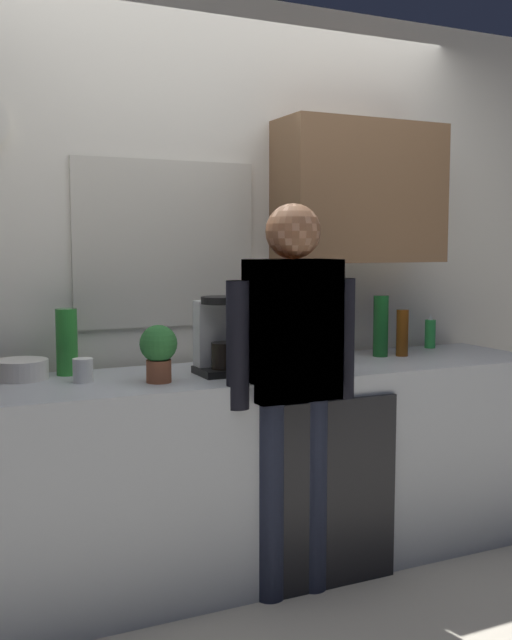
# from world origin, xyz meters

# --- Properties ---
(ground_plane) EXTENTS (8.00, 8.00, 0.00)m
(ground_plane) POSITION_xyz_m (0.00, 0.00, 0.00)
(ground_plane) COLOR beige
(kitchen_counter) EXTENTS (2.80, 0.64, 0.89)m
(kitchen_counter) POSITION_xyz_m (0.00, 0.30, 0.45)
(kitchen_counter) COLOR #B2B7BC
(kitchen_counter) RESTS_ON ground_plane
(dishwasher_panel) EXTENTS (0.56, 0.02, 0.80)m
(dishwasher_panel) POSITION_xyz_m (0.20, -0.03, 0.40)
(dishwasher_panel) COLOR black
(dishwasher_panel) RESTS_ON ground_plane
(back_wall_assembly) EXTENTS (4.40, 0.42, 2.60)m
(back_wall_assembly) POSITION_xyz_m (0.08, 0.70, 1.36)
(back_wall_assembly) COLOR silver
(back_wall_assembly) RESTS_ON ground_plane
(coffee_maker) EXTENTS (0.20, 0.20, 0.33)m
(coffee_maker) POSITION_xyz_m (-0.20, 0.28, 1.04)
(coffee_maker) COLOR black
(coffee_maker) RESTS_ON kitchen_counter
(bottle_amber_beer) EXTENTS (0.06, 0.06, 0.23)m
(bottle_amber_beer) POSITION_xyz_m (0.80, 0.36, 1.01)
(bottle_amber_beer) COLOR brown
(bottle_amber_beer) RESTS_ON kitchen_counter
(bottle_dark_sauce) EXTENTS (0.06, 0.06, 0.18)m
(bottle_dark_sauce) POSITION_xyz_m (0.07, 0.09, 0.98)
(bottle_dark_sauce) COLOR black
(bottle_dark_sauce) RESTS_ON kitchen_counter
(bottle_green_wine) EXTENTS (0.07, 0.07, 0.30)m
(bottle_green_wine) POSITION_xyz_m (0.70, 0.40, 1.04)
(bottle_green_wine) COLOR #195923
(bottle_green_wine) RESTS_ON kitchen_counter
(bottle_clear_soda) EXTENTS (0.09, 0.09, 0.28)m
(bottle_clear_soda) POSITION_xyz_m (-0.79, 0.52, 1.03)
(bottle_clear_soda) COLOR #2D8C33
(bottle_clear_soda) RESTS_ON kitchen_counter
(cup_yellow_cup) EXTENTS (0.07, 0.07, 0.08)m
(cup_yellow_cup) POSITION_xyz_m (0.12, 0.31, 0.93)
(cup_yellow_cup) COLOR yellow
(cup_yellow_cup) RESTS_ON kitchen_counter
(cup_white_mug) EXTENTS (0.08, 0.08, 0.09)m
(cup_white_mug) POSITION_xyz_m (-0.77, 0.33, 0.94)
(cup_white_mug) COLOR white
(cup_white_mug) RESTS_ON kitchen_counter
(mixing_bowl) EXTENTS (0.22, 0.22, 0.08)m
(mixing_bowl) POSITION_xyz_m (-0.99, 0.50, 0.93)
(mixing_bowl) COLOR white
(mixing_bowl) RESTS_ON kitchen_counter
(potted_plant) EXTENTS (0.15, 0.15, 0.23)m
(potted_plant) POSITION_xyz_m (-0.50, 0.20, 1.02)
(potted_plant) COLOR #9E5638
(potted_plant) RESTS_ON kitchen_counter
(dish_soap) EXTENTS (0.06, 0.06, 0.18)m
(dish_soap) POSITION_xyz_m (1.11, 0.54, 0.97)
(dish_soap) COLOR green
(dish_soap) RESTS_ON kitchen_counter
(storage_canister) EXTENTS (0.14, 0.14, 0.17)m
(storage_canister) POSITION_xyz_m (0.37, 0.34, 0.98)
(storage_canister) COLOR silver
(storage_canister) RESTS_ON kitchen_counter
(person_at_sink) EXTENTS (0.57, 0.22, 1.60)m
(person_at_sink) POSITION_xyz_m (0.00, 0.00, 0.95)
(person_at_sink) COLOR black
(person_at_sink) RESTS_ON ground_plane
(person_guest) EXTENTS (0.57, 0.22, 1.60)m
(person_guest) POSITION_xyz_m (0.00, 0.00, 0.95)
(person_guest) COLOR #3F4766
(person_guest) RESTS_ON ground_plane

